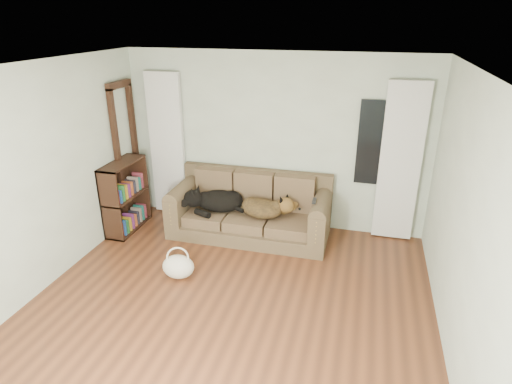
% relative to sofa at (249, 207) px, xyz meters
% --- Properties ---
extents(floor, '(5.00, 5.00, 0.00)m').
position_rel_sofa_xyz_m(floor, '(0.24, -1.98, -0.45)').
color(floor, '#4A2818').
rests_on(floor, ground).
extents(ceiling, '(5.00, 5.00, 0.00)m').
position_rel_sofa_xyz_m(ceiling, '(0.24, -1.98, 2.15)').
color(ceiling, white).
rests_on(ceiling, ground).
extents(wall_back, '(4.50, 0.04, 2.60)m').
position_rel_sofa_xyz_m(wall_back, '(0.24, 0.52, 0.85)').
color(wall_back, silver).
rests_on(wall_back, ground).
extents(wall_left, '(0.04, 5.00, 2.60)m').
position_rel_sofa_xyz_m(wall_left, '(-2.01, -1.98, 0.85)').
color(wall_left, silver).
rests_on(wall_left, ground).
extents(wall_right, '(0.04, 5.00, 2.60)m').
position_rel_sofa_xyz_m(wall_right, '(2.49, -1.98, 0.85)').
color(wall_right, silver).
rests_on(wall_right, ground).
extents(curtain_left, '(0.55, 0.08, 2.25)m').
position_rel_sofa_xyz_m(curtain_left, '(-1.46, 0.44, 0.70)').
color(curtain_left, silver).
rests_on(curtain_left, ground).
extents(curtain_right, '(0.55, 0.08, 2.25)m').
position_rel_sofa_xyz_m(curtain_right, '(2.04, 0.44, 0.70)').
color(curtain_right, silver).
rests_on(curtain_right, ground).
extents(window_pane, '(0.50, 0.03, 1.20)m').
position_rel_sofa_xyz_m(window_pane, '(1.69, 0.50, 0.95)').
color(window_pane, black).
rests_on(window_pane, wall_back).
extents(door_casing, '(0.07, 0.60, 2.10)m').
position_rel_sofa_xyz_m(door_casing, '(-1.96, 0.07, 0.60)').
color(door_casing, black).
rests_on(door_casing, ground).
extents(sofa, '(2.31, 1.00, 0.94)m').
position_rel_sofa_xyz_m(sofa, '(0.00, 0.00, 0.00)').
color(sofa, '#4B4231').
rests_on(sofa, floor).
extents(dog_black_lab, '(0.74, 0.54, 0.30)m').
position_rel_sofa_xyz_m(dog_black_lab, '(-0.49, -0.01, 0.03)').
color(dog_black_lab, black).
rests_on(dog_black_lab, sofa).
extents(dog_shepherd, '(0.73, 0.60, 0.28)m').
position_rel_sofa_xyz_m(dog_shepherd, '(0.24, -0.04, 0.04)').
color(dog_shepherd, black).
rests_on(dog_shepherd, sofa).
extents(tv_remote, '(0.06, 0.19, 0.02)m').
position_rel_sofa_xyz_m(tv_remote, '(0.96, -0.17, 0.28)').
color(tv_remote, black).
rests_on(tv_remote, sofa).
extents(tote_bag, '(0.42, 0.33, 0.29)m').
position_rel_sofa_xyz_m(tote_bag, '(-0.55, -1.31, -0.29)').
color(tote_bag, beige).
rests_on(tote_bag, floor).
extents(bookshelf, '(0.35, 0.87, 1.07)m').
position_rel_sofa_xyz_m(bookshelf, '(-1.85, -0.27, 0.05)').
color(bookshelf, black).
rests_on(bookshelf, floor).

